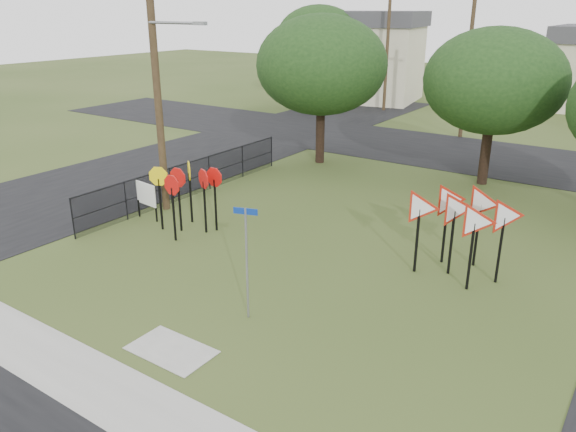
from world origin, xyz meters
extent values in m
plane|color=#33451A|center=(0.00, 0.00, 0.00)|extent=(140.00, 140.00, 0.00)
cube|color=#9A9991|center=(0.00, -4.20, 0.01)|extent=(30.00, 1.60, 0.02)
cube|color=#33451A|center=(0.00, -5.40, 0.01)|extent=(30.00, 0.80, 0.02)
cube|color=black|center=(-12.00, 10.00, 0.01)|extent=(8.00, 50.00, 0.02)
cube|color=black|center=(0.00, 20.00, 0.01)|extent=(60.00, 8.00, 0.02)
cube|color=#9A9991|center=(0.00, -2.40, 0.01)|extent=(2.00, 1.20, 0.02)
cylinder|color=gray|center=(0.54, -0.19, 1.49)|extent=(0.06, 0.06, 2.99)
cube|color=navy|center=(0.54, -0.19, 2.91)|extent=(0.59, 0.21, 0.16)
cube|color=black|center=(-5.14, 3.15, 0.94)|extent=(0.06, 0.06, 1.88)
cube|color=black|center=(-4.30, 3.52, 0.94)|extent=(0.06, 0.06, 1.88)
cube|color=black|center=(-4.67, 2.39, 0.94)|extent=(0.06, 0.06, 1.88)
cube|color=black|center=(-5.80, 2.86, 0.94)|extent=(0.06, 0.06, 1.88)
cube|color=black|center=(-5.43, 3.99, 0.94)|extent=(0.06, 0.06, 1.88)
cube|color=black|center=(-4.13, 3.89, 0.94)|extent=(0.06, 0.06, 1.88)
cube|color=black|center=(3.02, 4.75, 1.00)|extent=(0.07, 0.07, 2.00)
cube|color=black|center=(3.91, 5.20, 1.00)|extent=(0.07, 0.07, 2.00)
cube|color=black|center=(4.69, 4.53, 1.00)|extent=(0.07, 0.07, 2.00)
cube|color=black|center=(3.47, 5.86, 1.00)|extent=(0.07, 0.07, 2.00)
cube|color=black|center=(4.36, 6.20, 1.00)|extent=(0.07, 0.07, 2.00)
cube|color=black|center=(5.25, 5.42, 1.00)|extent=(0.07, 0.07, 2.00)
cube|color=black|center=(-7.49, 3.28, 0.33)|extent=(0.05, 0.05, 0.66)
cube|color=black|center=(-6.54, 3.28, 0.33)|extent=(0.05, 0.05, 0.66)
cube|color=white|center=(-7.01, 3.28, 0.99)|extent=(1.13, 0.18, 0.85)
cylinder|color=#453420|center=(-7.30, 4.50, 5.00)|extent=(0.28, 0.28, 10.00)
cylinder|color=gray|center=(-6.10, 4.40, 7.00)|extent=(2.40, 0.10, 0.10)
cube|color=gray|center=(-4.90, 4.40, 7.00)|extent=(0.50, 0.18, 0.12)
cylinder|color=#453420|center=(-2.00, 24.00, 4.50)|extent=(0.24, 0.24, 9.00)
cylinder|color=#453420|center=(-10.00, 30.00, 4.50)|extent=(0.24, 0.24, 9.00)
cylinder|color=black|center=(-7.60, 0.50, 0.75)|extent=(0.05, 0.05, 1.50)
cylinder|color=black|center=(-7.60, 2.80, 0.75)|extent=(0.05, 0.05, 1.50)
cylinder|color=black|center=(-7.60, 5.10, 0.75)|extent=(0.05, 0.05, 1.50)
cylinder|color=black|center=(-7.60, 7.40, 0.75)|extent=(0.05, 0.05, 1.50)
cylinder|color=black|center=(-7.60, 9.70, 0.75)|extent=(0.05, 0.05, 1.50)
cylinder|color=black|center=(-7.60, 12.00, 0.75)|extent=(0.05, 0.05, 1.50)
cube|color=black|center=(-7.60, 6.25, 1.46)|extent=(0.03, 11.50, 0.03)
cube|color=black|center=(-7.60, 6.25, 0.75)|extent=(0.03, 11.50, 0.03)
cube|color=black|center=(-7.60, 6.25, 0.75)|extent=(0.01, 11.50, 1.50)
cube|color=beige|center=(-14.00, 34.00, 3.00)|extent=(10.08, 8.46, 6.00)
cube|color=#3F3F43|center=(-14.00, 34.00, 6.60)|extent=(10.58, 8.88, 1.20)
cylinder|color=black|center=(-6.00, 14.00, 1.31)|extent=(0.44, 0.44, 2.62)
ellipsoid|color=black|center=(-6.00, 14.00, 4.87)|extent=(6.40, 6.40, 4.80)
cylinder|color=black|center=(2.00, 15.00, 1.22)|extent=(0.44, 0.44, 2.45)
ellipsoid|color=black|center=(2.00, 15.00, 4.55)|extent=(6.00, 6.00, 4.50)
cylinder|color=black|center=(-16.00, 30.00, 1.40)|extent=(0.44, 0.44, 2.80)
ellipsoid|color=black|center=(-16.00, 30.00, 5.18)|extent=(6.80, 6.80, 5.10)
camera|label=1|loc=(8.55, -10.04, 7.51)|focal=35.00mm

